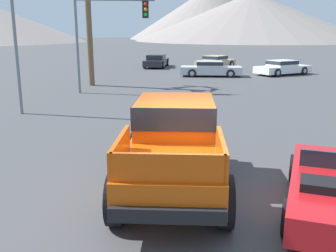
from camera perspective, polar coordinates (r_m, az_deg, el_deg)
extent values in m
plane|color=#424244|center=(8.56, 4.15, -10.37)|extent=(320.00, 320.00, 0.00)
cube|color=#CC4C0C|center=(8.48, 0.80, -4.41)|extent=(2.70, 4.96, 0.60)
cube|color=#CC4C0C|center=(9.20, 1.06, 1.50)|extent=(2.09, 2.34, 0.78)
cube|color=#1E2833|center=(9.17, 1.07, 2.36)|extent=(2.13, 2.39, 0.50)
cube|color=#CC4C0C|center=(7.16, -6.98, -3.48)|extent=(0.40, 1.87, 0.48)
cube|color=#CC4C0C|center=(7.07, 7.80, -3.72)|extent=(0.40, 1.87, 0.48)
cube|color=#CC4C0C|center=(6.21, -0.05, -6.14)|extent=(1.82, 0.40, 0.48)
cube|color=black|center=(10.83, 1.33, -1.31)|extent=(1.87, 0.48, 0.24)
cube|color=black|center=(6.32, -0.14, -12.82)|extent=(1.87, 0.48, 0.24)
cylinder|color=black|center=(10.05, -4.48, -3.62)|extent=(0.46, 1.02, 0.98)
cylinder|color=#232326|center=(10.05, -4.48, -3.62)|extent=(0.40, 0.59, 0.54)
cylinder|color=black|center=(9.99, 6.81, -3.80)|extent=(0.46, 1.02, 0.98)
cylinder|color=#232326|center=(9.99, 6.81, -3.80)|extent=(0.40, 0.59, 0.54)
cylinder|color=black|center=(7.36, -7.51, -10.47)|extent=(0.46, 1.02, 0.98)
cylinder|color=#232326|center=(7.36, -7.51, -10.47)|extent=(0.40, 0.59, 0.54)
cylinder|color=black|center=(7.27, 8.21, -10.81)|extent=(0.46, 1.02, 0.98)
cylinder|color=#232326|center=(7.27, 8.21, -10.81)|extent=(0.40, 0.59, 0.54)
cylinder|color=black|center=(9.75, 17.90, -5.88)|extent=(0.49, 0.68, 0.65)
cylinder|color=#9E9EA3|center=(9.75, 17.90, -5.88)|extent=(0.37, 0.42, 0.36)
cylinder|color=black|center=(7.32, 17.07, -12.58)|extent=(0.49, 0.68, 0.65)
cylinder|color=#9E9EA3|center=(7.32, 17.07, -12.58)|extent=(0.37, 0.42, 0.36)
cube|color=tan|center=(36.08, 6.94, 9.01)|extent=(4.20, 4.16, 0.59)
cube|color=tan|center=(35.95, 6.87, 9.79)|extent=(2.34, 2.33, 0.40)
cube|color=#1E2833|center=(35.95, 6.87, 9.87)|extent=(2.39, 2.38, 0.24)
cylinder|color=black|center=(37.63, 6.87, 8.99)|extent=(0.63, 0.63, 0.67)
cylinder|color=#9E9EA3|center=(37.63, 6.87, 8.99)|extent=(0.43, 0.42, 0.37)
cylinder|color=black|center=(36.75, 9.15, 8.79)|extent=(0.63, 0.63, 0.67)
cylinder|color=#9E9EA3|center=(36.75, 9.15, 8.79)|extent=(0.43, 0.42, 0.37)
cylinder|color=black|center=(35.49, 4.63, 8.75)|extent=(0.63, 0.63, 0.67)
cylinder|color=#9E9EA3|center=(35.49, 4.63, 8.75)|extent=(0.43, 0.42, 0.37)
cylinder|color=black|center=(34.56, 6.99, 8.55)|extent=(0.63, 0.63, 0.67)
cylinder|color=#9E9EA3|center=(34.56, 6.99, 8.55)|extent=(0.43, 0.42, 0.37)
cube|color=white|center=(32.44, 16.32, 7.92)|extent=(4.92, 3.41, 0.52)
cube|color=white|center=(32.31, 16.23, 8.76)|extent=(2.38, 2.19, 0.45)
cube|color=#1E2833|center=(32.31, 16.24, 8.86)|extent=(2.43, 2.24, 0.27)
cylinder|color=black|center=(34.06, 16.97, 7.92)|extent=(0.65, 0.44, 0.61)
cylinder|color=#9E9EA3|center=(34.06, 16.97, 7.92)|extent=(0.40, 0.34, 0.33)
cylinder|color=black|center=(32.90, 19.13, 7.57)|extent=(0.65, 0.44, 0.61)
cylinder|color=#9E9EA3|center=(32.90, 19.13, 7.57)|extent=(0.40, 0.34, 0.33)
cylinder|color=black|center=(32.08, 13.40, 7.81)|extent=(0.65, 0.44, 0.61)
cylinder|color=#9E9EA3|center=(32.08, 13.40, 7.81)|extent=(0.40, 0.34, 0.33)
cylinder|color=black|center=(30.84, 15.57, 7.45)|extent=(0.65, 0.44, 0.61)
cylinder|color=#9E9EA3|center=(30.84, 15.57, 7.45)|extent=(0.40, 0.34, 0.33)
cube|color=#232328|center=(37.34, -1.70, 9.23)|extent=(2.85, 4.86, 0.55)
cube|color=#232328|center=(37.19, -1.74, 9.98)|extent=(1.96, 2.25, 0.44)
cube|color=#1E2833|center=(37.19, -1.74, 10.06)|extent=(2.01, 2.29, 0.26)
cylinder|color=black|center=(38.89, -2.54, 9.23)|extent=(0.39, 0.70, 0.67)
cylinder|color=#9E9EA3|center=(38.89, -2.54, 9.23)|extent=(0.32, 0.42, 0.37)
cylinder|color=black|center=(38.61, -0.11, 9.21)|extent=(0.39, 0.70, 0.67)
cylinder|color=#9E9EA3|center=(38.61, -0.11, 9.21)|extent=(0.32, 0.42, 0.37)
cylinder|color=black|center=(36.12, -3.40, 8.86)|extent=(0.39, 0.70, 0.67)
cylinder|color=#9E9EA3|center=(36.12, -3.40, 8.86)|extent=(0.32, 0.42, 0.37)
cylinder|color=black|center=(35.83, -0.78, 8.84)|extent=(0.39, 0.70, 0.67)
cylinder|color=#9E9EA3|center=(35.83, -0.78, 8.84)|extent=(0.32, 0.42, 0.37)
cube|color=#B7BABF|center=(30.25, 6.26, 8.04)|extent=(4.81, 2.57, 0.57)
cube|color=#B7BABF|center=(30.20, 6.06, 8.97)|extent=(2.17, 1.85, 0.41)
cube|color=#1E2833|center=(30.20, 6.07, 9.06)|extent=(2.22, 1.89, 0.25)
cylinder|color=black|center=(31.16, 8.83, 7.85)|extent=(0.64, 0.33, 0.61)
cylinder|color=#9E9EA3|center=(31.16, 8.83, 7.85)|extent=(0.37, 0.29, 0.33)
cylinder|color=black|center=(29.53, 9.07, 7.52)|extent=(0.64, 0.33, 0.61)
cylinder|color=#9E9EA3|center=(29.53, 9.07, 7.52)|extent=(0.37, 0.29, 0.33)
cylinder|color=black|center=(31.07, 3.57, 7.97)|extent=(0.64, 0.33, 0.61)
cylinder|color=#9E9EA3|center=(31.07, 3.57, 7.97)|extent=(0.37, 0.29, 0.33)
cylinder|color=black|center=(29.44, 3.52, 7.64)|extent=(0.64, 0.33, 0.61)
cylinder|color=#9E9EA3|center=(29.44, 3.52, 7.64)|extent=(0.37, 0.29, 0.33)
cylinder|color=slate|center=(22.51, -13.04, 11.36)|extent=(0.16, 0.16, 5.29)
cylinder|color=slate|center=(22.42, -7.68, 17.70)|extent=(4.28, 0.11, 0.11)
cube|color=black|center=(22.44, -3.31, 16.52)|extent=(0.34, 0.26, 0.90)
sphere|color=red|center=(22.30, -3.29, 17.23)|extent=(0.20, 0.20, 0.20)
sphere|color=orange|center=(22.29, -3.28, 16.53)|extent=(0.20, 0.20, 0.20)
sphere|color=green|center=(22.28, -3.27, 15.84)|extent=(0.20, 0.20, 0.20)
cylinder|color=slate|center=(17.54, -21.51, 13.90)|extent=(0.14, 0.14, 7.58)
cylinder|color=brown|center=(25.20, -11.41, 14.28)|extent=(0.36, 0.91, 7.58)
cone|color=gray|center=(144.39, 6.06, 15.97)|extent=(56.51, 56.51, 17.68)
cone|color=gray|center=(124.87, 11.96, 15.24)|extent=(69.92, 69.92, 13.97)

